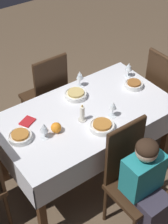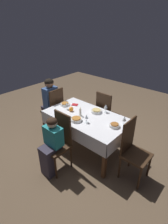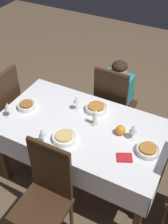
{
  "view_description": "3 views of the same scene",
  "coord_description": "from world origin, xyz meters",
  "views": [
    {
      "loc": [
        1.32,
        1.79,
        2.63
      ],
      "look_at": [
        0.09,
        0.1,
        0.85
      ],
      "focal_mm": 55.0,
      "sensor_mm": 36.0,
      "label": 1
    },
    {
      "loc": [
        -1.79,
        2.07,
        2.29
      ],
      "look_at": [
        -0.02,
        0.08,
        0.86
      ],
      "focal_mm": 28.0,
      "sensor_mm": 36.0,
      "label": 2
    },
    {
      "loc": [
        0.84,
        -1.59,
        2.43
      ],
      "look_at": [
        0.02,
        -0.01,
        0.91
      ],
      "focal_mm": 45.0,
      "sensor_mm": 36.0,
      "label": 3
    }
  ],
  "objects": [
    {
      "name": "ground_plane",
      "position": [
        0.0,
        0.0,
        0.0
      ],
      "size": [
        8.0,
        8.0,
        0.0
      ],
      "primitive_type": "plane",
      "color": "brown"
    },
    {
      "name": "dining_table",
      "position": [
        0.0,
        0.0,
        0.65
      ],
      "size": [
        1.52,
        0.86,
        0.74
      ],
      "color": "silver",
      "rests_on": "ground_plane"
    },
    {
      "name": "chair_east",
      "position": [
        0.97,
        -0.05,
        0.54
      ],
      "size": [
        0.39,
        0.39,
        1.01
      ],
      "rotation": [
        0.0,
        0.0,
        1.57
      ],
      "color": "#382314",
      "rests_on": "ground_plane"
    },
    {
      "name": "chair_north",
      "position": [
        0.03,
        0.64,
        0.54
      ],
      "size": [
        0.39,
        0.39,
        1.01
      ],
      "rotation": [
        0.0,
        0.0,
        3.14
      ],
      "color": "#382314",
      "rests_on": "ground_plane"
    },
    {
      "name": "chair_west",
      "position": [
        -0.97,
        0.03,
        0.54
      ],
      "size": [
        0.39,
        0.39,
        1.01
      ],
      "rotation": [
        0.0,
        0.0,
        -1.57
      ],
      "color": "#382314",
      "rests_on": "ground_plane"
    },
    {
      "name": "chair_south",
      "position": [
        0.01,
        -0.64,
        0.54
      ],
      "size": [
        0.39,
        0.39,
        1.01
      ],
      "color": "#382314",
      "rests_on": "ground_plane"
    },
    {
      "name": "person_adult_denim",
      "position": [
        1.12,
        -0.05,
        0.68
      ],
      "size": [
        0.34,
        0.3,
        1.19
      ],
      "rotation": [
        0.0,
        0.0,
        1.57
      ],
      "color": "#383342",
      "rests_on": "ground_plane"
    },
    {
      "name": "person_child_teal",
      "position": [
        0.03,
        0.81,
        0.55
      ],
      "size": [
        0.3,
        0.33,
        1.0
      ],
      "rotation": [
        0.0,
        0.0,
        3.14
      ],
      "color": "#383342",
      "rests_on": "ground_plane"
    },
    {
      "name": "bowl_east",
      "position": [
        0.6,
        -0.04,
        0.77
      ],
      "size": [
        0.19,
        0.19,
        0.06
      ],
      "color": "white",
      "rests_on": "dining_table"
    },
    {
      "name": "wine_glass_east",
      "position": [
        0.44,
        0.06,
        0.84
      ],
      "size": [
        0.07,
        0.07,
        0.15
      ],
      "color": "white",
      "rests_on": "dining_table"
    },
    {
      "name": "bowl_north",
      "position": [
        0.01,
        0.24,
        0.77
      ],
      "size": [
        0.21,
        0.21,
        0.06
      ],
      "color": "white",
      "rests_on": "dining_table"
    },
    {
      "name": "wine_glass_north",
      "position": [
        -0.15,
        0.17,
        0.85
      ],
      "size": [
        0.07,
        0.07,
        0.14
      ],
      "color": "white",
      "rests_on": "dining_table"
    },
    {
      "name": "bowl_west",
      "position": [
        -0.58,
        -0.03,
        0.77
      ],
      "size": [
        0.17,
        0.17,
        0.06
      ],
      "color": "white",
      "rests_on": "dining_table"
    },
    {
      "name": "wine_glass_west",
      "position": [
        -0.65,
        -0.19,
        0.85
      ],
      "size": [
        0.07,
        0.07,
        0.15
      ],
      "color": "white",
      "rests_on": "dining_table"
    },
    {
      "name": "bowl_south",
      "position": [
        -0.06,
        -0.22,
        0.77
      ],
      "size": [
        0.2,
        0.2,
        0.06
      ],
      "color": "white",
      "rests_on": "dining_table"
    },
    {
      "name": "wine_glass_south",
      "position": [
        -0.18,
        -0.34,
        0.86
      ],
      "size": [
        0.07,
        0.07,
        0.16
      ],
      "color": "white",
      "rests_on": "dining_table"
    },
    {
      "name": "candle_centerpiece",
      "position": [
        0.08,
        0.07,
        0.8
      ],
      "size": [
        0.07,
        0.07,
        0.16
      ],
      "color": "beige",
      "rests_on": "dining_table"
    },
    {
      "name": "orange_fruit",
      "position": [
        0.33,
        0.06,
        0.78
      ],
      "size": [
        0.08,
        0.08,
        0.08
      ],
      "primitive_type": "sphere",
      "color": "orange",
      "rests_on": "dining_table"
    },
    {
      "name": "napkin_red_folded",
      "position": [
        0.46,
        -0.18,
        0.75
      ],
      "size": [
        0.15,
        0.13,
        0.01
      ],
      "rotation": [
        0.0,
        0.0,
        0.45
      ],
      "color": "red",
      "rests_on": "dining_table"
    }
  ]
}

